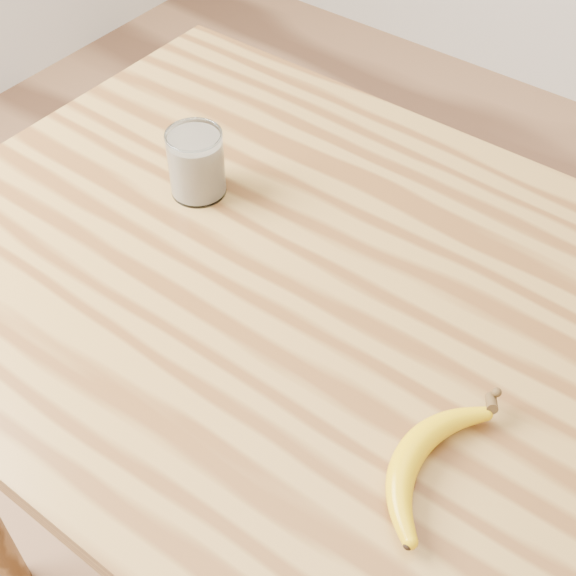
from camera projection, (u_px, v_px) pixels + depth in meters
The scene contains 3 objects.
table at pixel (346, 377), 1.05m from camera, with size 1.20×0.80×0.90m.
smoothie_glass at pixel (196, 164), 1.08m from camera, with size 0.08×0.08×0.10m.
banana at pixel (410, 452), 0.81m from camera, with size 0.09×0.25×0.03m, color #DFAD0A, non-canonical shape.
Camera 1 is at (0.32, -0.55, 1.62)m, focal length 50.00 mm.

